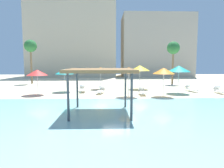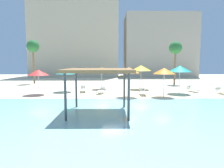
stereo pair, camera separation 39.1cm
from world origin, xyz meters
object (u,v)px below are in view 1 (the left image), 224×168
beach_umbrella_teal_4 (64,72)px  beach_umbrella_orange_1 (129,70)px  beach_umbrella_orange_2 (100,69)px  lounge_chair_1 (142,92)px  shade_pavilion (101,72)px  lounge_chair_0 (191,88)px  beach_umbrella_teal_5 (179,69)px  palm_tree_1 (173,49)px  beach_umbrella_yellow_0 (140,68)px  lounge_chair_2 (82,89)px  lounge_chair_4 (100,90)px  beach_umbrella_red_3 (37,73)px  lounge_chair_3 (219,90)px  palm_tree_0 (31,47)px  beach_umbrella_orange_6 (164,71)px

beach_umbrella_teal_4 → beach_umbrella_orange_1: bearing=-27.6°
beach_umbrella_orange_2 → lounge_chair_1: (4.37, -4.59, -2.11)m
shade_pavilion → lounge_chair_0: 14.17m
beach_umbrella_teal_5 → beach_umbrella_orange_2: bearing=156.7°
beach_umbrella_orange_2 → palm_tree_1: bearing=26.6°
beach_umbrella_yellow_0 → lounge_chair_2: size_ratio=1.51×
beach_umbrella_orange_2 → lounge_chair_4: (0.09, -3.67, -2.11)m
lounge_chair_1 → palm_tree_1: size_ratio=0.30×
lounge_chair_2 → lounge_chair_1: bearing=63.3°
beach_umbrella_orange_2 → beach_umbrella_red_3: 7.57m
lounge_chair_0 → lounge_chair_4: 10.37m
beach_umbrella_teal_4 → beach_umbrella_teal_5: 12.46m
beach_umbrella_yellow_0 → palm_tree_1: bearing=42.7°
beach_umbrella_yellow_0 → lounge_chair_3: bearing=-25.8°
beach_umbrella_teal_4 → palm_tree_0: size_ratio=0.38×
beach_umbrella_red_3 → beach_umbrella_teal_4: 3.08m
shade_pavilion → palm_tree_1: size_ratio=0.65×
beach_umbrella_yellow_0 → beach_umbrella_orange_6: size_ratio=1.06×
shade_pavilion → beach_umbrella_orange_6: bearing=47.2°
beach_umbrella_orange_2 → lounge_chair_2: beach_umbrella_orange_2 is taller
lounge_chair_0 → palm_tree_1: (0.47, 7.72, 5.01)m
shade_pavilion → beach_umbrella_orange_2: size_ratio=1.54×
beach_umbrella_red_3 → palm_tree_1: bearing=29.4°
lounge_chair_3 → lounge_chair_1: bearing=-80.4°
lounge_chair_4 → palm_tree_1: size_ratio=0.31×
lounge_chair_1 → lounge_chair_0: bearing=112.9°
beach_umbrella_orange_2 → lounge_chair_0: (10.37, -2.28, -2.11)m
shade_pavilion → palm_tree_1: palm_tree_1 is taller
shade_pavilion → lounge_chair_4: shade_pavilion is taller
beach_umbrella_red_3 → palm_tree_0: 12.49m
beach_umbrella_orange_6 → lounge_chair_3: 7.15m
lounge_chair_3 → palm_tree_0: (-23.72, 10.74, 5.34)m
lounge_chair_2 → beach_umbrella_orange_1: bearing=47.6°
lounge_chair_3 → lounge_chair_4: 12.67m
lounge_chair_3 → palm_tree_0: size_ratio=0.28×
beach_umbrella_teal_5 → palm_tree_0: (-19.37, 10.50, 3.05)m
beach_umbrella_orange_1 → lounge_chair_1: size_ratio=1.48×
beach_umbrella_teal_5 → lounge_chair_3: size_ratio=1.53×
palm_tree_0 → palm_tree_1: (21.79, -1.44, -0.33)m
lounge_chair_2 → beach_umbrella_orange_2: bearing=133.0°
lounge_chair_1 → palm_tree_0: 19.87m
lounge_chair_0 → palm_tree_1: size_ratio=0.31×
beach_umbrella_orange_2 → lounge_chair_1: beach_umbrella_orange_2 is taller
beach_umbrella_yellow_0 → beach_umbrella_teal_5: beach_umbrella_teal_5 is taller
beach_umbrella_orange_2 → lounge_chair_4: bearing=-88.6°
beach_umbrella_yellow_0 → beach_umbrella_teal_5: size_ratio=1.00×
lounge_chair_4 → lounge_chair_2: bearing=-108.1°
beach_umbrella_yellow_0 → lounge_chair_1: (-0.50, -4.52, -2.28)m
shade_pavilion → lounge_chair_0: (10.01, 9.74, -2.35)m
beach_umbrella_orange_1 → beach_umbrella_orange_2: (-2.84, 5.74, -0.11)m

